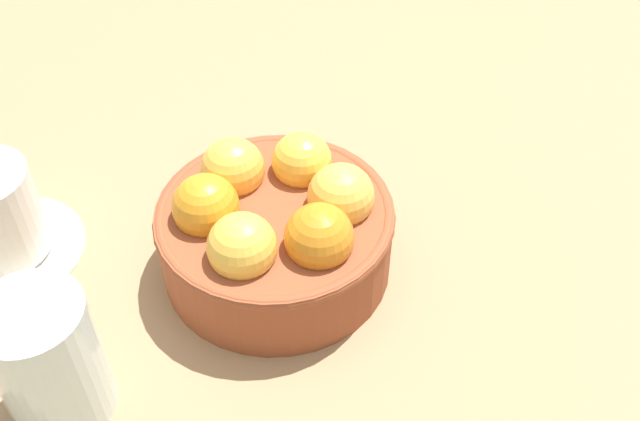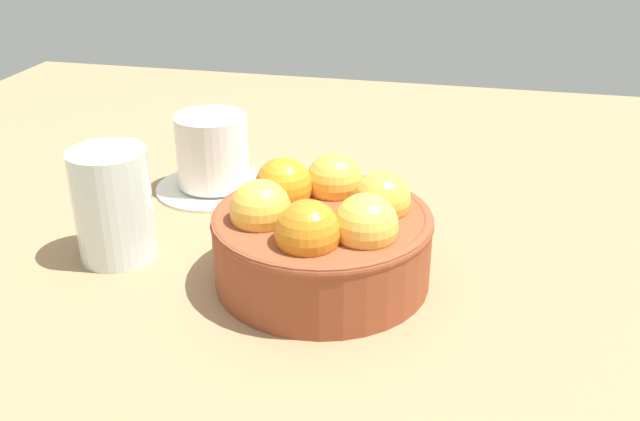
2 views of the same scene
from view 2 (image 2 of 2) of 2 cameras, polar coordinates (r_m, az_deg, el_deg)
The scene contains 4 objects.
ground_plane at distance 57.41cm, azimuth 0.16°, elevation -7.13°, with size 120.52×116.35×3.90cm, color #997551.
terracotta_bowl at distance 54.44cm, azimuth 0.15°, elevation -1.89°, with size 16.79×16.79×8.75cm.
coffee_cup at distance 71.46cm, azimuth -8.52°, elevation 4.23°, with size 11.65×11.65×7.65cm.
water_glass at distance 60.06cm, azimuth -16.05°, elevation 0.50°, with size 6.27×6.27×9.26cm, color silver.
Camera 2 is at (-10.56, 47.15, 29.05)cm, focal length 40.26 mm.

